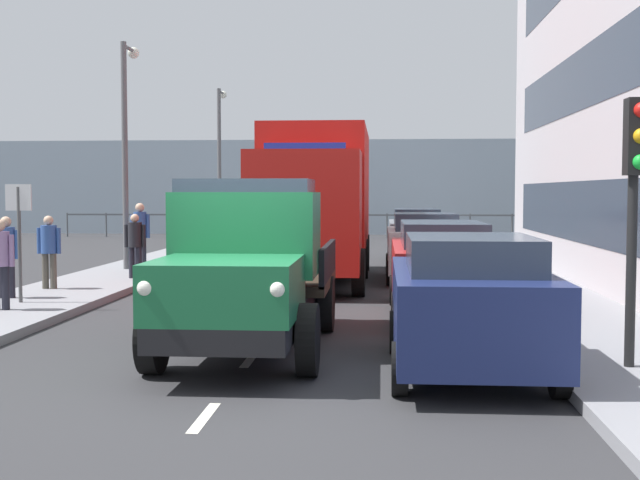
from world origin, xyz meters
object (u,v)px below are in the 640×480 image
Objects in this scene: truck_vintage_green at (247,270)px; pedestrian_by_lamp at (0,257)px; car_red_kerbside_1 at (441,267)px; pedestrian_couple_b at (140,231)px; lamp_post_far at (220,151)px; street_sign at (19,222)px; car_grey_kerbside_3 at (416,234)px; car_white_kerbside_2 at (424,246)px; car_teal_oppositeside_0 at (221,239)px; car_navy_kerbside_near at (469,302)px; pedestrian_strolling at (6,250)px; lorry_cargo_red at (316,199)px; pedestrian_near_railing at (135,241)px; traffic_light_near at (636,173)px; pedestrian_couple_a at (49,246)px; lamp_post_promenade at (127,134)px.

truck_vintage_green reaches higher than pedestrian_by_lamp.
pedestrian_couple_b is (7.54, -6.57, 0.32)m from car_red_kerbside_1.
lamp_post_far reaches higher than street_sign.
truck_vintage_green is 1.25× the size of car_grey_kerbside_3.
car_white_kerbside_2 and car_teal_oppositeside_0 have the same top height.
street_sign reaches higher than car_navy_kerbside_near.
lorry_cargo_red is at bearing -140.47° from pedestrian_strolling.
pedestrian_couple_b is at bearing -65.87° from truck_vintage_green.
traffic_light_near is (-8.99, 9.56, 1.41)m from pedestrian_near_railing.
car_teal_oppositeside_0 is 2.49× the size of pedestrian_by_lamp.
lamp_post_far reaches higher than pedestrian_couple_b.
lorry_cargo_red is at bearing -150.14° from pedestrian_couple_a.
pedestrian_strolling reaches higher than car_red_kerbside_1.
pedestrian_couple_a reaches higher than car_red_kerbside_1.
car_grey_kerbside_3 is 2.78× the size of pedestrian_strolling.
lamp_post_promenade reaches higher than lorry_cargo_red.
pedestrian_couple_b is at bearing -56.26° from car_navy_kerbside_near.
car_teal_oppositeside_0 is 7.98m from pedestrian_strolling.
pedestrian_couple_a is 2.28m from street_sign.
street_sign is (7.95, -0.16, 0.79)m from car_red_kerbside_1.
traffic_light_near is at bearing 129.54° from lamp_post_promenade.
lorry_cargo_red reaches higher than pedestrian_near_railing.
pedestrian_strolling is at bearing 51.12° from car_grey_kerbside_3.
car_grey_kerbside_3 is 1.12× the size of car_teal_oppositeside_0.
car_teal_oppositeside_0 is 2.52m from pedestrian_couple_b.
truck_vintage_green is at bearing 102.20° from lamp_post_far.
car_navy_kerbside_near is 2.39× the size of pedestrian_couple_a.
lamp_post_far is (-0.49, -16.41, 2.86)m from pedestrian_couple_a.
pedestrian_couple_b is 6.43m from street_sign.
pedestrian_strolling is at bearing -5.18° from car_red_kerbside_1.
pedestrian_couple_b is (7.54, -11.28, 0.32)m from car_navy_kerbside_near.
street_sign is at bearing 74.29° from car_teal_oppositeside_0.
pedestrian_strolling is at bearing -32.86° from car_navy_kerbside_near.
car_white_kerbside_2 is at bearing 90.00° from car_grey_kerbside_3.
car_white_kerbside_2 is 7.57m from pedestrian_couple_b.
lamp_post_far is at bearing -71.64° from car_navy_kerbside_near.
pedestrian_near_railing is 4.58m from street_sign.
street_sign is (-0.10, 6.95, -2.15)m from lamp_post_promenade.
truck_vintage_green is 1.46× the size of car_white_kerbside_2.
truck_vintage_green is 0.89× the size of lamp_post_far.
pedestrian_near_railing is (7.08, 1.34, 0.17)m from car_white_kerbside_2.
car_teal_oppositeside_0 is 2.53× the size of pedestrian_couple_a.
lamp_post_far is at bearing -90.20° from pedestrian_by_lamp.
car_navy_kerbside_near is 10.67m from car_white_kerbside_2.
car_white_kerbside_2 is 10.38m from pedestrian_by_lamp.
lamp_post_promenade is at bearing -64.72° from truck_vintage_green.
truck_vintage_green is at bearing 131.51° from pedestrian_couple_a.
lorry_cargo_red is 2.16× the size of car_navy_kerbside_near.
pedestrian_near_railing is 0.25× the size of lamp_post_promenade.
lamp_post_far reaches higher than lorry_cargo_red.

